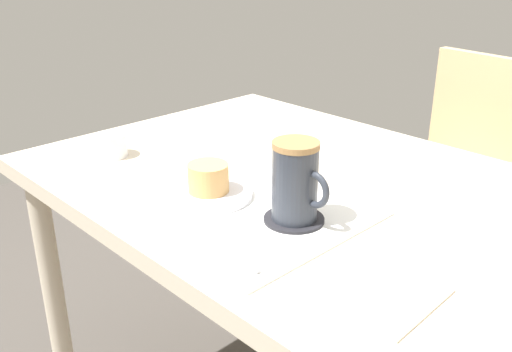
{
  "coord_description": "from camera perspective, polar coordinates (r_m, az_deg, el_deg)",
  "views": [
    {
      "loc": [
        0.61,
        -0.79,
        1.17
      ],
      "look_at": [
        -0.07,
        -0.14,
        0.77
      ],
      "focal_mm": 40.0,
      "sensor_mm": 36.0,
      "label": 1
    }
  ],
  "objects": [
    {
      "name": "placemat",
      "position": [
        1.02,
        -1.62,
        -3.1
      ],
      "size": [
        0.41,
        0.35,
        0.0
      ],
      "primitive_type": "cube",
      "color": "white",
      "rests_on": "dining_table"
    },
    {
      "name": "sugar_bowl",
      "position": [
        1.29,
        -14.29,
        2.99
      ],
      "size": [
        0.07,
        0.07,
        0.05
      ],
      "primitive_type": "cylinder",
      "color": "white",
      "rests_on": "dining_table"
    },
    {
      "name": "dining_table",
      "position": [
        1.13,
        7.38,
        -5.01
      ],
      "size": [
        1.26,
        0.78,
        0.72
      ],
      "color": "beige",
      "rests_on": "ground_plane"
    },
    {
      "name": "teaspoon",
      "position": [
        0.86,
        -2.92,
        -7.87
      ],
      "size": [
        0.13,
        0.01,
        0.01
      ],
      "primitive_type": "cylinder",
      "rotation": [
        0.0,
        1.57,
        0.04
      ],
      "color": "silver",
      "rests_on": "placemat"
    },
    {
      "name": "coffee_coaster",
      "position": [
        0.97,
        3.81,
        -4.32
      ],
      "size": [
        0.1,
        0.1,
        0.0
      ],
      "primitive_type": "cylinder",
      "color": "#232328",
      "rests_on": "placemat"
    },
    {
      "name": "wooden_chair",
      "position": [
        1.84,
        19.42,
        -0.7
      ],
      "size": [
        0.46,
        0.46,
        0.85
      ],
      "rotation": [
        0.0,
        0.0,
        3.03
      ],
      "color": "#D1B27F",
      "rests_on": "ground_plane"
    },
    {
      "name": "pastry",
      "position": [
        1.04,
        -4.79,
        -0.17
      ],
      "size": [
        0.07,
        0.07,
        0.05
      ],
      "primitive_type": "cylinder",
      "color": "#E0A860",
      "rests_on": "pastry_plate"
    },
    {
      "name": "coffee_mug",
      "position": [
        0.94,
        4.02,
        -0.52
      ],
      "size": [
        0.11,
        0.08,
        0.14
      ],
      "color": "#2D333D",
      "rests_on": "coffee_coaster"
    },
    {
      "name": "pastry_plate",
      "position": [
        1.05,
        -4.73,
        -1.79
      ],
      "size": [
        0.16,
        0.16,
        0.01
      ],
      "primitive_type": "cylinder",
      "color": "white",
      "rests_on": "placemat"
    },
    {
      "name": "paper_napkin",
      "position": [
        0.81,
        12.1,
        -11.23
      ],
      "size": [
        0.16,
        0.16,
        0.0
      ],
      "primitive_type": "cube",
      "rotation": [
        0.0,
        0.0,
        0.04
      ],
      "color": "silver",
      "rests_on": "dining_table"
    }
  ]
}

